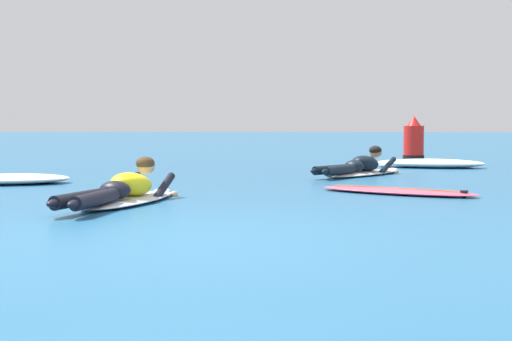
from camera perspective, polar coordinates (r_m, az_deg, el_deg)
The scene contains 7 objects.
ground_plane at distance 15.38m, azimuth 0.20°, elevation 0.53°, with size 120.00×120.00×0.00m, color #235B84.
surfer_near at distance 7.82m, azimuth -10.47°, elevation -1.64°, with size 0.96×2.54×0.55m.
surfer_far at distance 12.02m, azimuth 8.41°, elevation 0.24°, with size 1.79×2.35×0.55m.
drifting_surfboard at distance 8.97m, azimuth 11.37°, elevation -1.63°, with size 2.04×1.49×0.16m.
whitewater_front at distance 14.50m, azimuth 13.82°, elevation 0.55°, with size 2.24×1.31×0.17m.
whitewater_mid_right at distance 10.87m, azimuth -19.14°, elevation -0.66°, with size 1.86×1.29×0.14m.
channel_marker_buoy at distance 17.44m, azimuth 12.55°, elevation 2.23°, with size 0.50×0.50×1.06m.
Camera 1 is at (0.94, -5.33, 0.87)m, focal length 49.77 mm.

